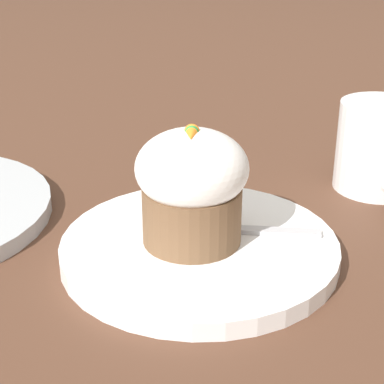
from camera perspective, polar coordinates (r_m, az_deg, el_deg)
ground_plane at (r=0.53m, az=0.65°, el=-5.75°), size 4.00×4.00×0.00m
dessert_plate at (r=0.52m, az=0.66°, el=-5.03°), size 0.22×0.22×0.02m
carrot_cake at (r=0.50m, az=-0.00°, el=0.62°), size 0.09×0.09×0.10m
spoon at (r=0.53m, az=1.20°, el=-3.10°), size 0.04×0.13×0.01m
coffee_cup at (r=0.66m, az=16.37°, el=3.84°), size 0.12×0.08×0.09m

